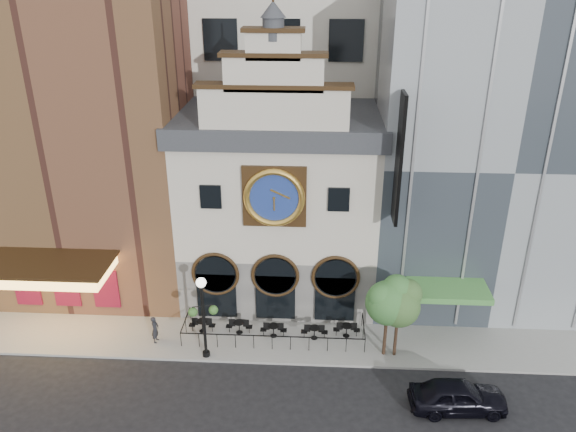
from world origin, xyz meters
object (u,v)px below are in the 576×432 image
(bistro_4, at_px, (347,330))
(tree_right, at_px, (389,299))
(car_right, at_px, (458,396))
(pedestrian, at_px, (155,329))
(bistro_1, at_px, (239,326))
(tree_left, at_px, (400,303))
(bistro_2, at_px, (274,330))
(lamppost, at_px, (203,309))
(bistro_0, at_px, (202,325))
(bistro_3, at_px, (314,332))

(bistro_4, height_order, tree_right, tree_right)
(car_right, relative_size, pedestrian, 2.87)
(bistro_4, distance_m, car_right, 7.68)
(bistro_1, xyz_separation_m, bistro_4, (6.42, 0.02, 0.00))
(tree_left, bearing_deg, pedestrian, 178.29)
(bistro_4, bearing_deg, bistro_2, -176.68)
(bistro_4, relative_size, lamppost, 0.31)
(pedestrian, bearing_deg, bistro_0, -61.97)
(bistro_3, bearing_deg, tree_right, -16.62)
(bistro_1, distance_m, pedestrian, 4.91)
(bistro_1, relative_size, bistro_2, 1.00)
(bistro_3, height_order, tree_left, tree_left)
(bistro_2, relative_size, tree_left, 0.33)
(bistro_3, relative_size, car_right, 0.33)
(tree_left, distance_m, tree_right, 0.61)
(bistro_3, height_order, bistro_4, same)
(tree_left, xyz_separation_m, tree_right, (-0.59, 0.03, 0.16))
(bistro_2, height_order, tree_right, tree_right)
(bistro_3, height_order, lamppost, lamppost)
(bistro_3, bearing_deg, pedestrian, -174.99)
(bistro_2, relative_size, pedestrian, 0.94)
(bistro_4, height_order, lamppost, lamppost)
(bistro_2, relative_size, lamppost, 0.31)
(car_right, distance_m, tree_left, 5.53)
(tree_left, bearing_deg, bistro_3, 165.06)
(bistro_0, relative_size, tree_left, 0.33)
(bistro_1, relative_size, bistro_3, 1.00)
(bistro_0, relative_size, bistro_4, 1.00)
(bistro_4, bearing_deg, bistro_1, -179.85)
(bistro_0, height_order, lamppost, lamppost)
(bistro_4, height_order, pedestrian, pedestrian)
(pedestrian, relative_size, lamppost, 0.33)
(bistro_1, height_order, pedestrian, pedestrian)
(car_right, bearing_deg, bistro_0, 65.12)
(bistro_0, height_order, bistro_2, same)
(car_right, bearing_deg, bistro_3, 50.82)
(pedestrian, xyz_separation_m, tree_left, (13.88, -0.41, 2.62))
(bistro_0, bearing_deg, bistro_1, -0.21)
(bistro_0, height_order, tree_right, tree_right)
(bistro_2, bearing_deg, lamppost, -151.09)
(bistro_0, bearing_deg, pedestrian, -156.07)
(bistro_4, height_order, tree_left, tree_left)
(bistro_4, height_order, car_right, car_right)
(bistro_4, xyz_separation_m, car_right, (5.31, -5.54, 0.21))
(car_right, bearing_deg, lamppost, 72.93)
(bistro_1, xyz_separation_m, pedestrian, (-4.77, -1.11, 0.38))
(lamppost, bearing_deg, pedestrian, 146.16)
(bistro_3, xyz_separation_m, car_right, (7.22, -5.22, 0.21))
(bistro_4, relative_size, tree_right, 0.32)
(lamppost, bearing_deg, bistro_0, 92.20)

